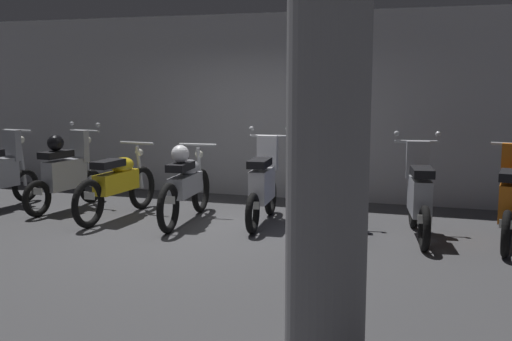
% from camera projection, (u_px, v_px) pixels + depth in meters
% --- Properties ---
extents(ground_plane, '(80.00, 80.00, 0.00)m').
position_uv_depth(ground_plane, '(208.00, 232.00, 7.93)').
color(ground_plane, '#424244').
extents(back_wall, '(17.31, 0.30, 3.01)m').
position_uv_depth(back_wall, '(269.00, 106.00, 10.29)').
color(back_wall, '#ADADB2').
rests_on(back_wall, ground).
extents(motorbike_slot_2, '(0.59, 1.68, 1.29)m').
position_uv_depth(motorbike_slot_2, '(66.00, 172.00, 9.29)').
color(motorbike_slot_2, black).
rests_on(motorbike_slot_2, ground).
extents(motorbike_slot_3, '(0.56, 1.95, 1.03)m').
position_uv_depth(motorbike_slot_3, '(118.00, 183.00, 8.74)').
color(motorbike_slot_3, black).
rests_on(motorbike_slot_3, ground).
extents(motorbike_slot_4, '(0.56, 1.95, 1.08)m').
position_uv_depth(motorbike_slot_4, '(186.00, 184.00, 8.46)').
color(motorbike_slot_4, black).
rests_on(motorbike_slot_4, ground).
extents(motorbike_slot_5, '(0.59, 1.68, 1.29)m').
position_uv_depth(motorbike_slot_5, '(263.00, 185.00, 8.38)').
color(motorbike_slot_5, black).
rests_on(motorbike_slot_5, ground).
extents(motorbike_slot_6, '(0.58, 1.68, 1.29)m').
position_uv_depth(motorbike_slot_6, '(335.00, 192.00, 7.88)').
color(motorbike_slot_6, black).
rests_on(motorbike_slot_6, ground).
extents(motorbike_slot_7, '(0.58, 1.67, 1.29)m').
position_uv_depth(motorbike_slot_7, '(419.00, 196.00, 7.60)').
color(motorbike_slot_7, black).
rests_on(motorbike_slot_7, ground).
extents(motorbike_slot_8, '(0.56, 1.68, 1.18)m').
position_uv_depth(motorbike_slot_8, '(510.00, 201.00, 7.31)').
color(motorbike_slot_8, black).
rests_on(motorbike_slot_8, ground).
extents(support_pillar, '(0.53, 0.53, 3.01)m').
position_uv_depth(support_pillar, '(328.00, 149.00, 3.92)').
color(support_pillar, gray).
rests_on(support_pillar, ground).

